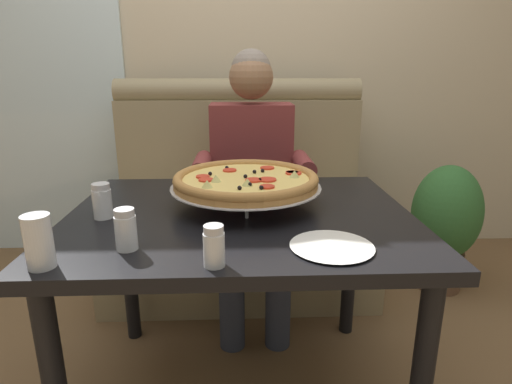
# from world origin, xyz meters

# --- Properties ---
(back_wall_with_window) EXTENTS (6.00, 0.12, 2.80)m
(back_wall_with_window) POSITION_xyz_m (0.00, 1.49, 1.40)
(back_wall_with_window) COLOR beige
(back_wall_with_window) RESTS_ON ground_plane
(window_panel) EXTENTS (1.10, 0.02, 2.80)m
(window_panel) POSITION_xyz_m (-1.26, 1.41, 1.40)
(window_panel) COLOR white
(window_panel) RESTS_ON ground_plane
(booth_bench) EXTENTS (1.41, 0.78, 1.13)m
(booth_bench) POSITION_xyz_m (0.00, 0.92, 0.40)
(booth_bench) COLOR #998966
(booth_bench) RESTS_ON ground_plane
(dining_table) EXTENTS (1.12, 0.89, 0.73)m
(dining_table) POSITION_xyz_m (0.00, 0.00, 0.64)
(dining_table) COLOR black
(dining_table) RESTS_ON ground_plane
(diner_main) EXTENTS (0.54, 0.64, 1.27)m
(diner_main) POSITION_xyz_m (0.06, 0.65, 0.71)
(diner_main) COLOR #2D3342
(diner_main) RESTS_ON ground_plane
(pizza) EXTENTS (0.52, 0.52, 0.12)m
(pizza) POSITION_xyz_m (0.02, 0.08, 0.81)
(pizza) COLOR silver
(pizza) RESTS_ON dining_table
(shaker_oregano) EXTENTS (0.05, 0.05, 0.10)m
(shaker_oregano) POSITION_xyz_m (-0.06, -0.39, 0.77)
(shaker_oregano) COLOR white
(shaker_oregano) RESTS_ON dining_table
(shaker_pepper_flakes) EXTENTS (0.06, 0.06, 0.11)m
(shaker_pepper_flakes) POSITION_xyz_m (-0.30, -0.28, 0.77)
(shaker_pepper_flakes) COLOR white
(shaker_pepper_flakes) RESTS_ON dining_table
(shaker_parmesan) EXTENTS (0.06, 0.06, 0.11)m
(shaker_parmesan) POSITION_xyz_m (-0.43, -0.04, 0.77)
(shaker_parmesan) COLOR white
(shaker_parmesan) RESTS_ON dining_table
(plate_near_left) EXTENTS (0.22, 0.22, 0.02)m
(plate_near_left) POSITION_xyz_m (0.24, -0.30, 0.74)
(plate_near_left) COLOR white
(plate_near_left) RESTS_ON dining_table
(drinking_glass) EXTENTS (0.06, 0.06, 0.13)m
(drinking_glass) POSITION_xyz_m (-0.47, -0.38, 0.79)
(drinking_glass) COLOR silver
(drinking_glass) RESTS_ON dining_table
(potted_plant) EXTENTS (0.36, 0.36, 0.70)m
(potted_plant) POSITION_xyz_m (1.11, 0.77, 0.39)
(potted_plant) COLOR brown
(potted_plant) RESTS_ON ground_plane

